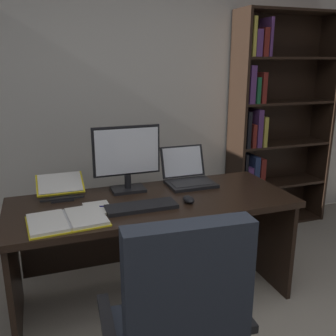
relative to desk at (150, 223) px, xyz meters
name	(u,v)px	position (x,y,z in m)	size (l,w,h in m)	color
wall_back	(125,88)	(0.09, 0.98, 0.80)	(4.80, 0.12, 2.65)	beige
desk	(150,223)	(0.00, 0.00, 0.00)	(1.77, 0.70, 0.71)	black
bookshelf	(269,130)	(1.40, 0.76, 0.40)	(0.97, 0.31, 1.98)	black
monitor	(127,159)	(-0.11, 0.15, 0.41)	(0.45, 0.16, 0.44)	black
laptop	(188,176)	(0.33, 0.16, 0.24)	(0.33, 0.33, 0.24)	black
keyboard	(142,207)	(-0.11, -0.20, 0.20)	(0.42, 0.15, 0.02)	black
computer_mouse	(189,199)	(0.19, -0.20, 0.21)	(0.06, 0.10, 0.04)	black
reading_stand_with_book	(60,186)	(-0.54, 0.20, 0.25)	(0.30, 0.25, 0.12)	black
open_binder	(67,220)	(-0.54, -0.25, 0.20)	(0.44, 0.34, 0.02)	yellow
notepad	(98,208)	(-0.35, -0.11, 0.19)	(0.15, 0.21, 0.01)	silver
pen	(101,206)	(-0.33, -0.11, 0.20)	(0.01, 0.01, 0.14)	navy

